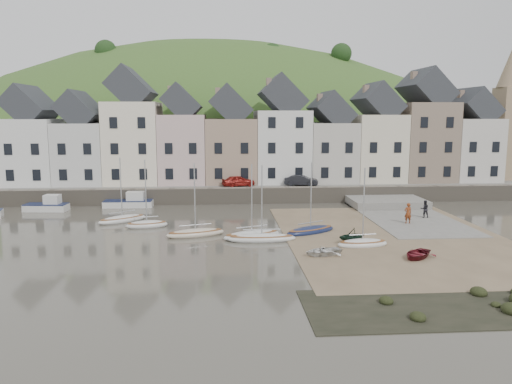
{
  "coord_description": "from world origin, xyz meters",
  "views": [
    {
      "loc": [
        -3.29,
        -39.32,
        10.06
      ],
      "look_at": [
        0.0,
        6.0,
        3.0
      ],
      "focal_mm": 35.14,
      "sensor_mm": 36.0,
      "label": 1
    }
  ],
  "objects": [
    {
      "name": "person_red",
      "position": [
        13.93,
        4.71,
        1.07
      ],
      "size": [
        0.73,
        0.51,
        1.9
      ],
      "primitive_type": "imported",
      "rotation": [
        0.0,
        0.0,
        3.22
      ],
      "color": "maroon",
      "rests_on": "slipway"
    },
    {
      "name": "sailboat_0",
      "position": [
        -12.56,
        7.86,
        0.26
      ],
      "size": [
        4.74,
        4.03,
        6.32
      ],
      "color": "silver",
      "rests_on": "ground"
    },
    {
      "name": "slipway",
      "position": [
        15.0,
        8.0,
        0.06
      ],
      "size": [
        8.0,
        18.0,
        0.12
      ],
      "primitive_type": "cube",
      "color": "slate",
      "rests_on": "ground"
    },
    {
      "name": "person_dark",
      "position": [
        16.54,
        7.18,
        0.97
      ],
      "size": [
        0.88,
        0.72,
        1.69
      ],
      "primitive_type": "imported",
      "rotation": [
        0.0,
        0.0,
        3.04
      ],
      "color": "black",
      "rests_on": "slipway"
    },
    {
      "name": "rowboat_white",
      "position": [
        4.02,
        -4.9,
        0.35
      ],
      "size": [
        3.26,
        2.74,
        0.58
      ],
      "primitive_type": "imported",
      "rotation": [
        0.0,
        0.0,
        -1.27
      ],
      "color": "silver",
      "rests_on": "beach"
    },
    {
      "name": "seawall",
      "position": [
        0.0,
        17.0,
        0.9
      ],
      "size": [
        70.0,
        1.2,
        1.8
      ],
      "primitive_type": "cube",
      "color": "slate",
      "rests_on": "ground"
    },
    {
      "name": "sailboat_3",
      "position": [
        -0.73,
        0.75,
        0.26
      ],
      "size": [
        5.2,
        3.13,
        6.32
      ],
      "color": "silver",
      "rests_on": "ground"
    },
    {
      "name": "motorboat_0",
      "position": [
        -21.43,
        13.96,
        0.58
      ],
      "size": [
        4.6,
        2.22,
        1.7
      ],
      "color": "silver",
      "rests_on": "ground"
    },
    {
      "name": "sailboat_6",
      "position": [
        7.59,
        -2.63,
        0.27
      ],
      "size": [
        4.11,
        1.9,
        6.32
      ],
      "color": "silver",
      "rests_on": "ground"
    },
    {
      "name": "motorboat_2",
      "position": [
        -13.16,
        15.59,
        0.58
      ],
      "size": [
        5.31,
        1.81,
        1.7
      ],
      "color": "silver",
      "rests_on": "ground"
    },
    {
      "name": "townhouse_terrace",
      "position": [
        1.76,
        24.0,
        7.32
      ],
      "size": [
        61.05,
        8.0,
        13.93
      ],
      "color": "silver",
      "rests_on": "quay_land"
    },
    {
      "name": "church_spire",
      "position": [
        34.55,
        24.0,
        11.06
      ],
      "size": [
        4.0,
        4.0,
        18.0
      ],
      "color": "#997F60",
      "rests_on": "quay_land"
    },
    {
      "name": "shore_rocks",
      "position": [
        9.72,
        -14.99,
        0.11
      ],
      "size": [
        14.0,
        6.0,
        0.74
      ],
      "color": "black",
      "rests_on": "ground"
    },
    {
      "name": "car_right",
      "position": [
        6.41,
        19.5,
        2.26
      ],
      "size": [
        4.2,
        2.28,
        1.31
      ],
      "primitive_type": "imported",
      "rotation": [
        0.0,
        0.0,
        1.33
      ],
      "color": "black",
      "rests_on": "quay_street"
    },
    {
      "name": "rowboat_red",
      "position": [
        10.49,
        -6.13,
        0.36
      ],
      "size": [
        3.47,
        3.47,
        0.59
      ],
      "primitive_type": "imported",
      "rotation": [
        0.0,
        0.0,
        -0.79
      ],
      "color": "maroon",
      "rests_on": "beach"
    },
    {
      "name": "sailboat_1",
      "position": [
        -9.91,
        5.36,
        0.27
      ],
      "size": [
        3.95,
        2.26,
        6.32
      ],
      "color": "silver",
      "rests_on": "ground"
    },
    {
      "name": "beach",
      "position": [
        11.0,
        0.0,
        0.03
      ],
      "size": [
        18.0,
        26.0,
        0.06
      ],
      "primitive_type": "cube",
      "color": "brown",
      "rests_on": "ground"
    },
    {
      "name": "hillside",
      "position": [
        -5.0,
        60.0,
        -17.99
      ],
      "size": [
        134.4,
        84.0,
        84.0
      ],
      "color": "#3F5C25",
      "rests_on": "ground"
    },
    {
      "name": "car_left",
      "position": [
        -1.11,
        19.5,
        2.26
      ],
      "size": [
        4.14,
        2.55,
        1.32
      ],
      "primitive_type": "imported",
      "rotation": [
        0.0,
        0.0,
        1.85
      ],
      "color": "maroon",
      "rests_on": "quay_street"
    },
    {
      "name": "sailboat_2",
      "position": [
        -5.39,
        1.72,
        0.26
      ],
      "size": [
        5.18,
        2.9,
        6.32
      ],
      "color": "beige",
      "rests_on": "ground"
    },
    {
      "name": "quay_land",
      "position": [
        0.0,
        32.0,
        0.75
      ],
      "size": [
        90.0,
        30.0,
        1.5
      ],
      "primitive_type": "cube",
      "color": "#3F5C25",
      "rests_on": "ground"
    },
    {
      "name": "rowboat_green",
      "position": [
        6.99,
        -1.77,
        0.68
      ],
      "size": [
        2.87,
        2.67,
        1.24
      ],
      "primitive_type": "imported",
      "rotation": [
        0.0,
        0.0,
        -1.24
      ],
      "color": "black",
      "rests_on": "beach"
    },
    {
      "name": "sailboat_4",
      "position": [
        0.0,
        -0.36,
        0.26
      ],
      "size": [
        5.53,
        1.53,
        6.32
      ],
      "color": "silver",
      "rests_on": "ground"
    },
    {
      "name": "sailboat_5",
      "position": [
        4.38,
        1.95,
        0.26
      ],
      "size": [
        5.04,
        3.67,
        6.32
      ],
      "color": "#151F44",
      "rests_on": "ground"
    },
    {
      "name": "quay_street",
      "position": [
        0.0,
        20.5,
        1.55
      ],
      "size": [
        70.0,
        7.0,
        0.1
      ],
      "primitive_type": "cube",
      "color": "slate",
      "rests_on": "quay_land"
    },
    {
      "name": "ground",
      "position": [
        0.0,
        0.0,
        0.0
      ],
      "size": [
        160.0,
        160.0,
        0.0
      ],
      "primitive_type": "plane",
      "color": "#403C32",
      "rests_on": "ground"
    }
  ]
}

